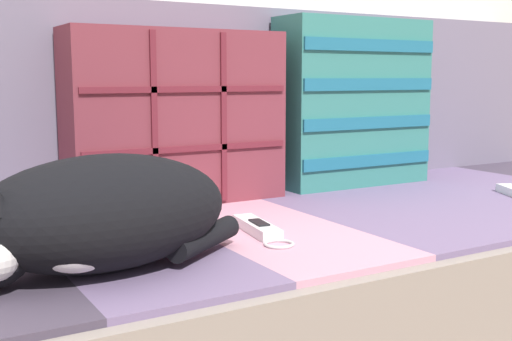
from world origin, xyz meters
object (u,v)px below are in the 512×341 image
throw_pillow_striped (353,103)px  couch (294,313)px  sleeping_cat (93,216)px  game_remote_near (258,228)px  throw_pillow_quilted (177,117)px

throw_pillow_striped → couch: bearing=-146.8°
sleeping_cat → game_remote_near: bearing=13.0°
throw_pillow_quilted → throw_pillow_striped: (0.47, -0.00, 0.02)m
throw_pillow_striped → sleeping_cat: 0.87m
couch → throw_pillow_striped: 0.55m
couch → throw_pillow_quilted: 0.47m
throw_pillow_striped → game_remote_near: throw_pillow_striped is taller
couch → sleeping_cat: size_ratio=5.00×
sleeping_cat → game_remote_near: 0.32m
throw_pillow_quilted → throw_pillow_striped: 0.47m
couch → throw_pillow_quilted: throw_pillow_quilted is taller
throw_pillow_quilted → game_remote_near: bearing=-88.8°
throw_pillow_quilted → game_remote_near: 0.37m
throw_pillow_quilted → sleeping_cat: bearing=-126.8°
throw_pillow_quilted → sleeping_cat: 0.50m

